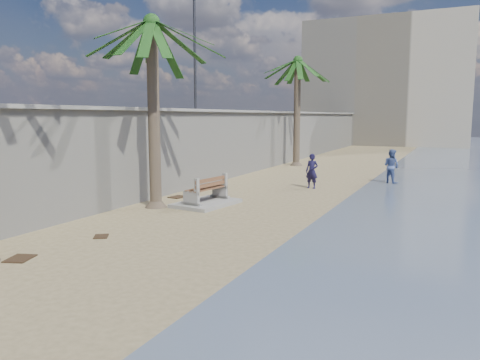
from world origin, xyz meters
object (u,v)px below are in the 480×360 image
(bench_far, at_px, (206,193))
(person_b, at_px, (391,164))
(palm_back, at_px, (298,62))
(palm_mid, at_px, (152,25))
(person_a, at_px, (312,169))

(bench_far, distance_m, person_b, 10.47)
(bench_far, bearing_deg, person_b, 58.67)
(palm_back, bearing_deg, person_b, -40.84)
(palm_mid, relative_size, person_b, 3.98)
(person_a, bearing_deg, palm_back, 119.43)
(person_a, relative_size, person_b, 0.98)
(palm_back, bearing_deg, person_a, -67.69)
(person_b, bearing_deg, bench_far, 88.50)
(palm_mid, height_order, person_a, palm_mid)
(bench_far, bearing_deg, palm_back, 95.44)
(palm_back, bearing_deg, palm_mid, -90.12)
(palm_mid, xyz_separation_m, person_a, (3.84, 6.72, -5.50))
(palm_mid, height_order, person_b, palm_mid)
(bench_far, height_order, person_b, person_b)
(bench_far, height_order, person_a, person_a)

